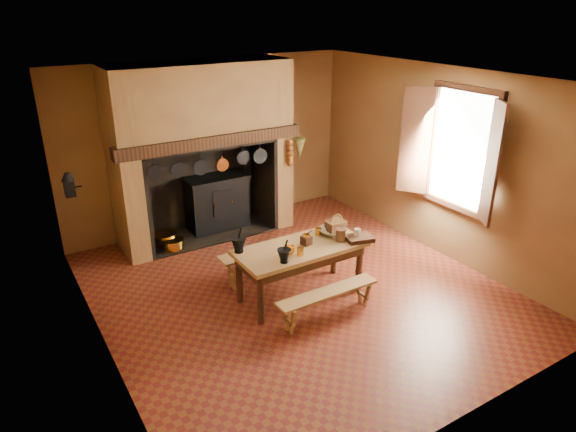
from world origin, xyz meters
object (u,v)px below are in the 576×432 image
object	(u,v)px
iron_range	(217,202)
wicker_basket	(336,225)
work_table	(301,254)
coffee_grinder	(306,240)
mixing_bowl	(332,231)
bench_front	(328,298)

from	to	relation	value
iron_range	wicker_basket	size ratio (longest dim) A/B	6.23
work_table	coffee_grinder	size ratio (longest dim) A/B	9.31
work_table	mixing_bowl	xyz separation A→B (m)	(0.55, 0.09, 0.16)
work_table	coffee_grinder	distance (m)	0.20
work_table	mixing_bowl	size ratio (longest dim) A/B	4.84
work_table	mixing_bowl	distance (m)	0.58
iron_range	coffee_grinder	world-z (taller)	iron_range
bench_front	work_table	bearing A→B (deg)	90.00
iron_range	mixing_bowl	distance (m)	2.58
mixing_bowl	wicker_basket	distance (m)	0.13
bench_front	wicker_basket	size ratio (longest dim) A/B	5.31
bench_front	coffee_grinder	size ratio (longest dim) A/B	7.53
coffee_grinder	mixing_bowl	bearing A→B (deg)	1.61
iron_range	work_table	distance (m)	2.59
wicker_basket	mixing_bowl	bearing A→B (deg)	-150.46
bench_front	wicker_basket	bearing A→B (deg)	49.04
bench_front	wicker_basket	distance (m)	1.14
iron_range	coffee_grinder	distance (m)	2.61
coffee_grinder	iron_range	bearing A→B (deg)	82.73
mixing_bowl	wicker_basket	size ratio (longest dim) A/B	1.36
work_table	mixing_bowl	bearing A→B (deg)	9.50
work_table	coffee_grinder	bearing A→B (deg)	2.44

